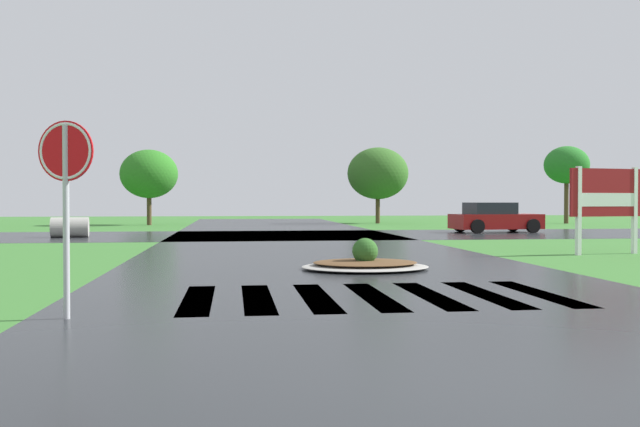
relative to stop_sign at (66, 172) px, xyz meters
The scene contains 10 objects.
ground_plane 6.46m from the stop_sign, 46.46° to the right, with size 120.00×120.00×0.10m, color #38722D.
asphalt_roadway 7.21m from the stop_sign, 52.44° to the left, with size 9.53×80.00×0.01m, color #232628.
asphalt_cross_road 20.67m from the stop_sign, 78.09° to the left, with size 90.00×8.58×0.01m, color #232628.
crosswalk_stripes 4.87m from the stop_sign, 19.29° to the left, with size 5.85×3.19×0.01m.
stop_sign is the anchor object (origin of this frame).
estate_billboard 15.12m from the stop_sign, 35.28° to the left, with size 2.40×0.55×2.42m.
median_island 7.62m from the stop_sign, 48.53° to the left, with size 2.76×2.23×0.68m.
car_silver_hatch 25.75m from the stop_sign, 56.57° to the left, with size 4.23×2.39×1.39m.
drainage_pipe_stack 20.06m from the stop_sign, 102.78° to the left, with size 1.52×0.98×0.81m.
background_treeline 33.63m from the stop_sign, 85.05° to the left, with size 41.77×5.15×5.50m.
Camera 1 is at (-2.17, -4.40, 1.50)m, focal length 38.19 mm.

